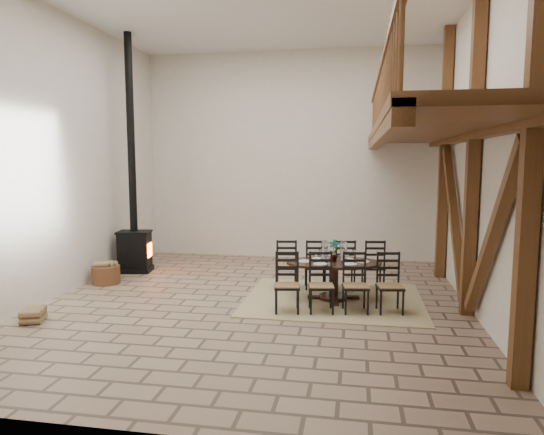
% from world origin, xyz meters
% --- Properties ---
extents(ground, '(8.00, 8.00, 0.00)m').
position_xyz_m(ground, '(0.00, 0.00, 0.00)').
color(ground, '#997E66').
rests_on(ground, ground).
extents(room_shell, '(7.02, 8.02, 5.01)m').
position_xyz_m(room_shell, '(1.19, 0.00, 3.01)').
color(room_shell, silver).
rests_on(room_shell, ground).
extents(rug, '(3.00, 2.50, 0.02)m').
position_xyz_m(rug, '(1.30, 0.42, 0.01)').
color(rug, tan).
rests_on(rug, ground).
extents(dining_table, '(2.25, 2.08, 1.05)m').
position_xyz_m(dining_table, '(1.30, 0.42, 0.35)').
color(dining_table, black).
rests_on(dining_table, ground).
extents(wood_stove, '(0.77, 0.64, 5.00)m').
position_xyz_m(wood_stove, '(-3.02, 1.84, 1.12)').
color(wood_stove, black).
rests_on(wood_stove, ground).
extents(log_basket, '(0.54, 0.54, 0.44)m').
position_xyz_m(log_basket, '(-3.13, 0.79, 0.19)').
color(log_basket, brown).
rests_on(log_basket, ground).
extents(log_stack, '(0.42, 0.49, 0.21)m').
position_xyz_m(log_stack, '(-3.05, -1.50, 0.10)').
color(log_stack, '#9A8656').
rests_on(log_stack, ground).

